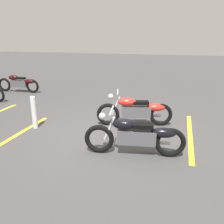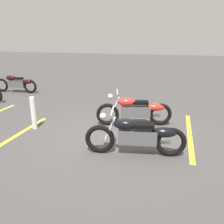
{
  "view_description": "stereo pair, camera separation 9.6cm",
  "coord_description": "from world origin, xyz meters",
  "px_view_note": "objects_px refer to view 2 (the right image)",
  "views": [
    {
      "loc": [
        -1.53,
        5.36,
        2.51
      ],
      "look_at": [
        0.08,
        0.0,
        0.65
      ],
      "focal_mm": 36.29,
      "sensor_mm": 36.0,
      "label": 1
    },
    {
      "loc": [
        -1.44,
        5.38,
        2.51
      ],
      "look_at": [
        0.08,
        0.0,
        0.65
      ],
      "focal_mm": 36.29,
      "sensor_mm": 36.0,
      "label": 2
    }
  ],
  "objects_px": {
    "motorcycle_row_far_left": "(17,83)",
    "motorcycle_bright_foreground": "(136,110)",
    "bollard_post": "(33,113)",
    "motorcycle_dark_foreground": "(138,135)"
  },
  "relations": [
    {
      "from": "motorcycle_bright_foreground",
      "to": "motorcycle_row_far_left",
      "type": "height_order",
      "value": "motorcycle_bright_foreground"
    },
    {
      "from": "motorcycle_row_far_left",
      "to": "bollard_post",
      "type": "bearing_deg",
      "value": 128.38
    },
    {
      "from": "motorcycle_row_far_left",
      "to": "bollard_post",
      "type": "distance_m",
      "value": 5.01
    },
    {
      "from": "motorcycle_bright_foreground",
      "to": "bollard_post",
      "type": "relative_size",
      "value": 2.34
    },
    {
      "from": "motorcycle_dark_foreground",
      "to": "motorcycle_row_far_left",
      "type": "relative_size",
      "value": 1.04
    },
    {
      "from": "motorcycle_row_far_left",
      "to": "motorcycle_bright_foreground",
      "type": "bearing_deg",
      "value": 152.58
    },
    {
      "from": "motorcycle_bright_foreground",
      "to": "motorcycle_row_far_left",
      "type": "distance_m",
      "value": 6.68
    },
    {
      "from": "motorcycle_dark_foreground",
      "to": "bollard_post",
      "type": "distance_m",
      "value": 3.18
    },
    {
      "from": "motorcycle_bright_foreground",
      "to": "motorcycle_dark_foreground",
      "type": "distance_m",
      "value": 1.79
    },
    {
      "from": "motorcycle_bright_foreground",
      "to": "motorcycle_dark_foreground",
      "type": "bearing_deg",
      "value": 85.77
    }
  ]
}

